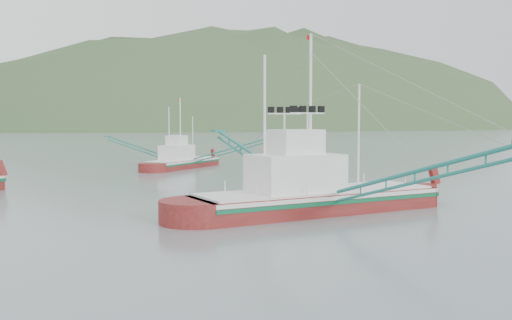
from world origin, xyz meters
TOP-DOWN VIEW (x-y plane):
  - ground at (0.00, 0.00)m, footprint 1200.00×1200.00m
  - main_boat at (1.71, 1.35)m, footprint 16.93×30.64m
  - bg_boat_far at (7.40, 38.89)m, footprint 17.88×20.97m
  - headland_right at (240.00, 430.00)m, footprint 684.00×432.00m
  - ridge_distant at (30.00, 560.00)m, footprint 960.00×400.00m

SIDE VIEW (x-z plane):
  - ground at x=0.00m, z-range 0.00..0.00m
  - headland_right at x=240.00m, z-range -153.00..153.00m
  - ridge_distant at x=30.00m, z-range -120.00..120.00m
  - main_boat at x=1.71m, z-range -4.42..7.97m
  - bg_boat_far at x=7.40m, z-range -2.75..6.84m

